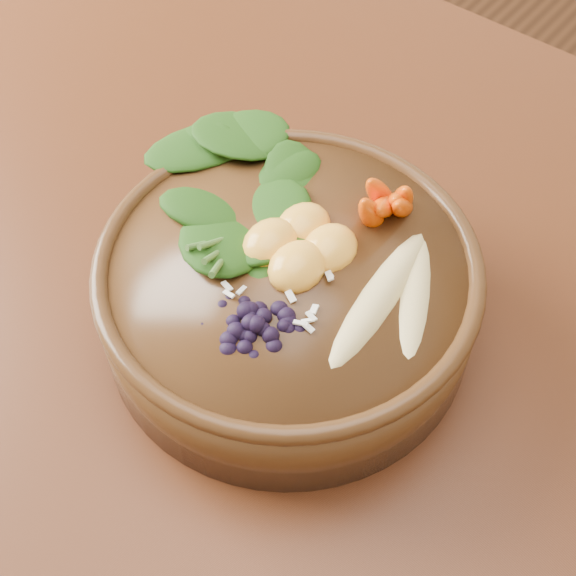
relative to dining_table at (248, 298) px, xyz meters
name	(u,v)px	position (x,y,z in m)	size (l,w,h in m)	color
ground	(263,530)	(0.00, 0.00, -0.66)	(4.00, 4.00, 0.00)	#381E0F
dining_table	(248,298)	(0.00, 0.00, 0.00)	(1.60, 0.90, 0.75)	#331C0C
stoneware_bowl	(288,295)	(0.09, -0.05, 0.13)	(0.31, 0.31, 0.08)	#4F3018
kale_heap	(266,172)	(0.03, 0.00, 0.20)	(0.20, 0.18, 0.05)	#1F4C10
carrot_cluster	(395,176)	(0.12, 0.05, 0.22)	(0.06, 0.06, 0.08)	#F84900
banana_halves	(399,284)	(0.18, -0.02, 0.19)	(0.10, 0.18, 0.03)	#E0CC84
mandarin_cluster	(300,233)	(0.09, -0.03, 0.19)	(0.09, 0.10, 0.03)	#FFAF36
blueberry_pile	(257,310)	(0.11, -0.11, 0.20)	(0.14, 0.11, 0.04)	black
coconut_flakes	(279,281)	(0.10, -0.07, 0.18)	(0.10, 0.07, 0.01)	white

